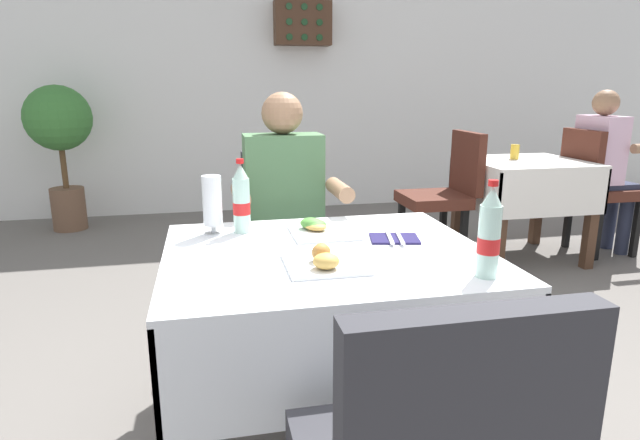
% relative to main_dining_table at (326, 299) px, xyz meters
% --- Properties ---
extents(back_wall, '(11.00, 0.12, 3.20)m').
position_rel_main_dining_table_xyz_m(back_wall, '(0.04, 3.99, 1.02)').
color(back_wall, white).
rests_on(back_wall, ground).
extents(main_dining_table, '(1.06, 0.90, 0.75)m').
position_rel_main_dining_table_xyz_m(main_dining_table, '(0.00, 0.00, 0.00)').
color(main_dining_table, white).
rests_on(main_dining_table, ground).
extents(chair_far_diner_seat, '(0.44, 0.50, 0.97)m').
position_rel_main_dining_table_xyz_m(chair_far_diner_seat, '(0.00, 0.84, -0.02)').
color(chair_far_diner_seat, '#2D2D33').
rests_on(chair_far_diner_seat, ground).
extents(seated_diner_far, '(0.50, 0.46, 1.26)m').
position_rel_main_dining_table_xyz_m(seated_diner_far, '(-0.03, 0.73, 0.13)').
color(seated_diner_far, '#282D42').
rests_on(seated_diner_far, ground).
extents(plate_near_camera, '(0.24, 0.24, 0.07)m').
position_rel_main_dining_table_xyz_m(plate_near_camera, '(-0.04, -0.16, 0.19)').
color(plate_near_camera, white).
rests_on(plate_near_camera, main_dining_table).
extents(plate_far_diner, '(0.24, 0.24, 0.05)m').
position_rel_main_dining_table_xyz_m(plate_far_diner, '(0.02, 0.22, 0.19)').
color(plate_far_diner, white).
rests_on(plate_far_diner, main_dining_table).
extents(beer_glass_left, '(0.07, 0.07, 0.22)m').
position_rel_main_dining_table_xyz_m(beer_glass_left, '(-0.36, 0.28, 0.29)').
color(beer_glass_left, white).
rests_on(beer_glass_left, main_dining_table).
extents(cola_bottle_primary, '(0.06, 0.06, 0.28)m').
position_rel_main_dining_table_xyz_m(cola_bottle_primary, '(-0.26, 0.29, 0.30)').
color(cola_bottle_primary, silver).
rests_on(cola_bottle_primary, main_dining_table).
extents(cola_bottle_secondary, '(0.06, 0.06, 0.28)m').
position_rel_main_dining_table_xyz_m(cola_bottle_secondary, '(0.39, -0.34, 0.30)').
color(cola_bottle_secondary, silver).
rests_on(cola_bottle_secondary, main_dining_table).
extents(napkin_cutlery_set, '(0.19, 0.20, 0.01)m').
position_rel_main_dining_table_xyz_m(napkin_cutlery_set, '(0.27, 0.07, 0.18)').
color(napkin_cutlery_set, '#231E4C').
rests_on(napkin_cutlery_set, main_dining_table).
extents(background_dining_table, '(0.84, 0.76, 0.75)m').
position_rel_main_dining_table_xyz_m(background_dining_table, '(1.92, 1.84, -0.02)').
color(background_dining_table, white).
rests_on(background_dining_table, ground).
extents(background_chair_left, '(0.50, 0.44, 0.97)m').
position_rel_main_dining_table_xyz_m(background_chair_left, '(1.30, 1.84, -0.02)').
color(background_chair_left, '#4C2319').
rests_on(background_chair_left, ground).
extents(background_chair_right, '(0.50, 0.44, 0.97)m').
position_rel_main_dining_table_xyz_m(background_chair_right, '(2.55, 1.84, -0.02)').
color(background_chair_right, '#4C2319').
rests_on(background_chair_right, ground).
extents(background_patron, '(0.46, 0.50, 1.26)m').
position_rel_main_dining_table_xyz_m(background_patron, '(2.60, 1.84, 0.13)').
color(background_patron, '#282D42').
rests_on(background_patron, ground).
extents(background_table_tumbler, '(0.06, 0.06, 0.11)m').
position_rel_main_dining_table_xyz_m(background_table_tumbler, '(1.88, 1.92, 0.23)').
color(background_table_tumbler, gold).
rests_on(background_table_tumbler, background_dining_table).
extents(potted_plant_corner, '(0.57, 0.57, 1.30)m').
position_rel_main_dining_table_xyz_m(potted_plant_corner, '(-1.64, 3.46, 0.31)').
color(potted_plant_corner, brown).
rests_on(potted_plant_corner, ground).
extents(wall_bottle_rack, '(0.56, 0.21, 0.42)m').
position_rel_main_dining_table_xyz_m(wall_bottle_rack, '(0.62, 3.83, 1.31)').
color(wall_bottle_rack, '#472D1E').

